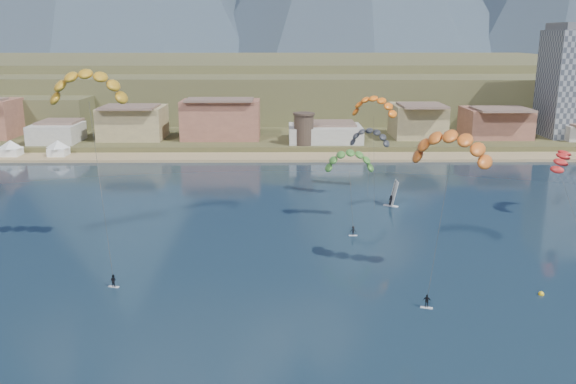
{
  "coord_description": "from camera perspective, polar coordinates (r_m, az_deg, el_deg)",
  "views": [
    {
      "loc": [
        -0.76,
        -47.29,
        30.45
      ],
      "look_at": [
        0.0,
        32.0,
        10.0
      ],
      "focal_mm": 37.9,
      "sensor_mm": 36.0,
      "label": 1
    }
  ],
  "objects": [
    {
      "name": "kitesurfer_yellow",
      "position": [
        86.34,
        -18.31,
        9.78
      ],
      "size": [
        11.06,
        14.56,
        27.88
      ],
      "color": "silver",
      "rests_on": "ground"
    },
    {
      "name": "kitesurfer_green",
      "position": [
        101.4,
        5.82,
        3.21
      ],
      "size": [
        8.59,
        10.45,
        13.87
      ],
      "color": "silver",
      "rests_on": "ground"
    },
    {
      "name": "land",
      "position": [
        608.05,
        -0.49,
        11.59
      ],
      "size": [
        2200.0,
        900.0,
        4.0
      ],
      "color": "brown",
      "rests_on": "ground"
    },
    {
      "name": "distant_kite_red",
      "position": [
        114.7,
        24.2,
        3.03
      ],
      "size": [
        6.55,
        8.21,
        13.48
      ],
      "color": "#262626",
      "rests_on": "ground"
    },
    {
      "name": "kitesurfer_orange",
      "position": [
        77.95,
        15.09,
        4.52
      ],
      "size": [
        11.06,
        14.45,
        21.07
      ],
      "color": "silver",
      "rests_on": "ground"
    },
    {
      "name": "buoy",
      "position": [
        80.62,
        22.66,
        -8.82
      ],
      "size": [
        0.68,
        0.68,
        0.68
      ],
      "color": "gold",
      "rests_on": "ground"
    },
    {
      "name": "town",
      "position": [
        175.22,
        -13.58,
        6.7
      ],
      "size": [
        400.0,
        24.0,
        12.0
      ],
      "color": "beige",
      "rests_on": "ground"
    },
    {
      "name": "distant_kite_dark",
      "position": [
        123.89,
        7.67,
        5.41
      ],
      "size": [
        9.0,
        6.86,
        14.51
      ],
      "color": "#262626",
      "rests_on": "ground"
    },
    {
      "name": "distant_kite_orange",
      "position": [
        113.79,
        8.09,
        8.29
      ],
      "size": [
        9.35,
        7.56,
        21.24
      ],
      "color": "#262626",
      "rests_on": "ground"
    },
    {
      "name": "watchtower",
      "position": [
        163.18,
        1.49,
        5.97
      ],
      "size": [
        5.82,
        5.82,
        8.6
      ],
      "color": "#47382D",
      "rests_on": "ground"
    },
    {
      "name": "beach",
      "position": [
        156.24,
        -0.26,
        3.32
      ],
      "size": [
        2200.0,
        12.0,
        0.9
      ],
      "color": "tan",
      "rests_on": "ground"
    },
    {
      "name": "foothills",
      "position": [
        281.53,
        4.24,
        10.07
      ],
      "size": [
        940.0,
        210.0,
        18.0
      ],
      "color": "brown",
      "rests_on": "ground"
    },
    {
      "name": "windsurfer",
      "position": [
        113.14,
        9.74,
        -0.56
      ],
      "size": [
        3.04,
        3.01,
        4.81
      ],
      "color": "silver",
      "rests_on": "ground"
    }
  ]
}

